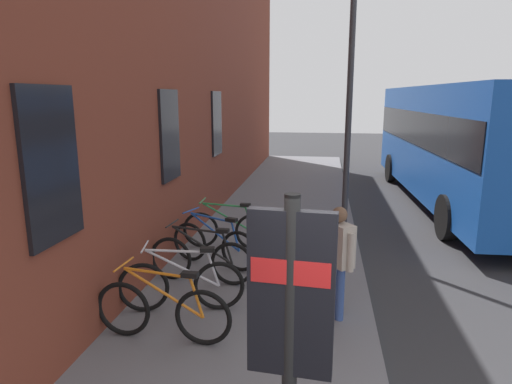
% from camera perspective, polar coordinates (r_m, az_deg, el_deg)
% --- Properties ---
extents(ground, '(60.00, 60.00, 0.00)m').
position_cam_1_polar(ground, '(8.80, 19.96, -9.02)').
color(ground, '#2D2D30').
extents(sidewalk_pavement, '(24.00, 3.50, 0.12)m').
position_cam_1_polar(sidewalk_pavement, '(10.54, 3.02, -4.40)').
color(sidewalk_pavement, slate).
rests_on(sidewalk_pavement, ground).
extents(station_facade, '(22.00, 0.65, 9.40)m').
position_cam_1_polar(station_facade, '(11.56, -6.98, 20.22)').
color(station_facade, brown).
rests_on(station_facade, ground).
extents(bicycle_end_of_row, '(0.48, 1.77, 0.97)m').
position_cam_1_polar(bicycle_end_of_row, '(5.72, -11.90, -14.80)').
color(bicycle_end_of_row, black).
rests_on(bicycle_end_of_row, sidewalk_pavement).
extents(bicycle_under_window, '(0.55, 1.74, 0.97)m').
position_cam_1_polar(bicycle_under_window, '(6.39, -9.53, -11.70)').
color(bicycle_under_window, black).
rests_on(bicycle_under_window, sidewalk_pavement).
extents(bicycle_far_end, '(0.48, 1.77, 0.97)m').
position_cam_1_polar(bicycle_far_end, '(7.26, -7.05, -8.61)').
color(bicycle_far_end, black).
rests_on(bicycle_far_end, sidewalk_pavement).
extents(bicycle_beside_lamp, '(0.72, 1.69, 0.97)m').
position_cam_1_polar(bicycle_beside_lamp, '(7.91, -5.42, -6.79)').
color(bicycle_beside_lamp, black).
rests_on(bicycle_beside_lamp, sidewalk_pavement).
extents(bicycle_by_door, '(0.48, 1.77, 0.97)m').
position_cam_1_polar(bicycle_by_door, '(8.76, -3.74, -4.84)').
color(bicycle_by_door, black).
rests_on(bicycle_by_door, sidewalk_pavement).
extents(transit_info_sign, '(0.13, 0.55, 2.40)m').
position_cam_1_polar(transit_info_sign, '(2.92, 4.45, -15.75)').
color(transit_info_sign, black).
rests_on(transit_info_sign, sidewalk_pavement).
extents(city_bus, '(10.58, 2.93, 3.35)m').
position_cam_1_polar(city_bus, '(13.78, 24.74, 6.32)').
color(city_bus, '#1951B2').
rests_on(city_bus, ground).
extents(pedestrian_near_bus, '(0.49, 0.45, 1.56)m').
position_cam_1_polar(pedestrian_near_bus, '(6.02, 10.53, -7.52)').
color(pedestrian_near_bus, '#334C8C').
rests_on(pedestrian_near_bus, sidewalk_pavement).
extents(street_lamp, '(0.28, 0.28, 5.30)m').
position_cam_1_polar(street_lamp, '(9.00, 12.02, 13.10)').
color(street_lamp, '#333338').
rests_on(street_lamp, sidewalk_pavement).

